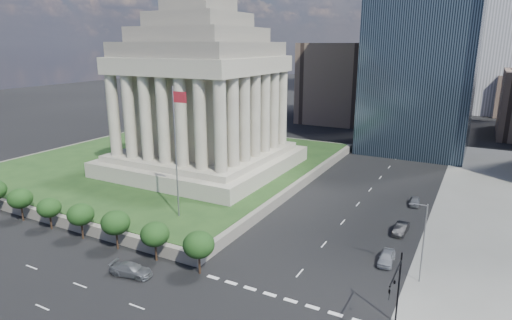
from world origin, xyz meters
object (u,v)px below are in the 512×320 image
Objects in this scene: traffic_signal_ne at (396,286)px; suv_grey at (131,270)px; war_memorial at (201,76)px; flagpole at (176,146)px; parked_sedan_near at (387,257)px; parked_sedan_far at (415,201)px; parked_sedan_mid at (401,229)px; street_lamp_north at (422,238)px.

traffic_signal_ne reaches higher than suv_grey.
war_memorial is 60.00m from traffic_signal_ne.
flagpole reaches higher than suv_grey.
parked_sedan_near is at bearing -66.17° from suv_grey.
flagpole reaches higher than parked_sedan_far.
street_lamp_north is at bearing -68.87° from parked_sedan_mid.
flagpole is at bearing -175.67° from parked_sedan_near.
street_lamp_north is 7.09m from parked_sedan_near.
street_lamp_north is at bearing -35.36° from parked_sedan_near.
parked_sedan_far is at bearing 4.37° from war_memorial.
parked_sedan_far is at bearing 87.34° from parked_sedan_near.
war_memorial reaches higher than parked_sedan_mid.
street_lamp_north is (0.83, 11.30, 0.41)m from traffic_signal_ne.
war_memorial is 8.44× the size of parked_sedan_near.
parked_sedan_near is at bearing -96.58° from parked_sedan_far.
flagpole is at bearing -152.87° from parked_sedan_mid.
street_lamp_north is (35.16, 1.00, -7.45)m from flagpole.
suv_grey is 39.30m from parked_sedan_mid.
parked_sedan_near is at bearing 103.96° from traffic_signal_ne.
suv_grey is at bearing -153.97° from street_lamp_north.
parked_sedan_mid reaches higher than parked_sedan_far.
flagpole is 19.30m from suv_grey.
parked_sedan_mid is at bearing 108.42° from street_lamp_north.
suv_grey is 32.70m from parked_sedan_near.
war_memorial is at bearing 154.08° from street_lamp_north.
street_lamp_north is 27.09m from parked_sedan_far.
traffic_signal_ne is (46.50, -34.30, -16.15)m from war_memorial.
war_memorial reaches higher than parked_sedan_near.
war_memorial is at bearing 177.79° from parked_sedan_far.
traffic_signal_ne is at bearing -94.19° from street_lamp_north.
flagpole reaches higher than parked_sedan_near.
suv_grey is (-31.51, -15.39, -4.88)m from street_lamp_north.
flagpole is 33.42m from parked_sedan_near.
traffic_signal_ne is at bearing -78.70° from parked_sedan_near.
war_memorial reaches higher than street_lamp_north.
traffic_signal_ne is 24.96m from parked_sedan_mid.
parked_sedan_mid is at bearing 87.34° from parked_sedan_near.
flagpole reaches higher than traffic_signal_ne.
traffic_signal_ne is 1.48× the size of suv_grey.
parked_sedan_near is 1.11× the size of parked_sedan_far.
traffic_signal_ne is at bearing -16.71° from flagpole.
flagpole is at bearing -63.11° from war_memorial.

